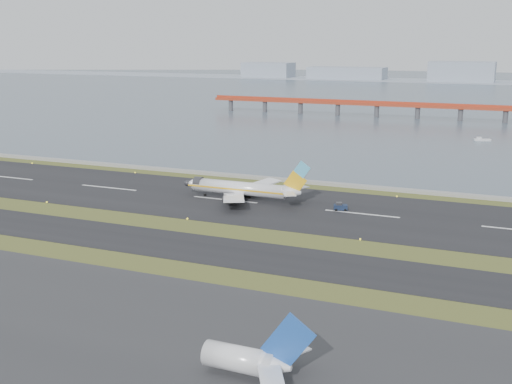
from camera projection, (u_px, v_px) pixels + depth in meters
ground at (173, 227)px, 157.28m from camera, size 1000.00×1000.00×0.00m
apron_strip at (9, 313)px, 107.88m from camera, size 1000.00×50.00×0.10m
taxiway_strip at (146, 241)px, 146.50m from camera, size 1000.00×18.00×0.10m
runway_strip at (225, 200)px, 184.21m from camera, size 1000.00×45.00×0.10m
seawall at (264, 178)px, 211.05m from camera, size 1000.00×2.50×1.00m
bay_water at (432, 92)px, 570.36m from camera, size 1400.00×800.00×1.30m
red_pier at (418, 106)px, 372.61m from camera, size 260.00×5.00×10.20m
far_shoreline at (465, 76)px, 707.53m from camera, size 1400.00×80.00×60.50m
airliner at (244, 189)px, 182.84m from camera, size 38.52×32.89×12.80m
pushback_tug at (340, 207)px, 172.34m from camera, size 4.06×3.09×2.30m
second_airliner_tail at (253, 360)px, 86.07m from camera, size 15.87×13.26×9.86m
workboat_far at (482, 140)px, 292.55m from camera, size 7.62×4.14×1.77m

